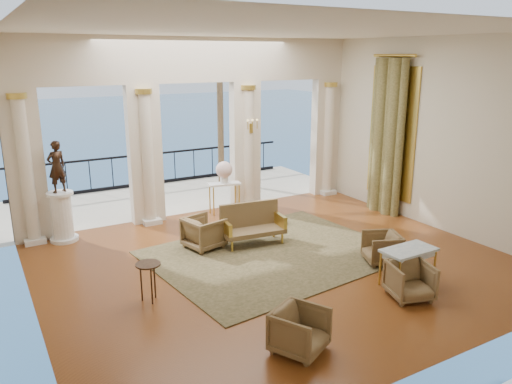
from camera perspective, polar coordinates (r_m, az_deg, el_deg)
floor at (r=10.21m, az=2.37°, el=-8.09°), size 9.00×9.00×0.00m
room_walls at (r=8.53m, az=6.62°, el=7.28°), size 9.00×9.00×9.00m
arcade at (r=12.84m, az=-6.75°, el=8.66°), size 9.00×0.56×4.50m
terrace at (r=15.16m, az=-9.41°, el=-0.56°), size 10.00×3.60×0.10m
balustrade at (r=16.51m, az=-11.46°, el=2.30°), size 9.00×0.06×1.03m
palm_tree at (r=16.11m, az=-4.23°, el=15.45°), size 2.00×2.00×4.50m
sea at (r=68.82m, az=-25.56°, el=5.50°), size 160.00×160.00×0.00m
curtain at (r=13.39m, az=14.70°, el=6.11°), size 0.33×1.40×4.09m
window_frame at (r=13.51m, az=15.29°, el=6.49°), size 0.04×1.60×3.40m
wall_sconce at (r=13.22m, az=-0.53°, el=7.41°), size 0.30×0.11×0.33m
rug at (r=10.62m, az=2.07°, el=-7.07°), size 5.26×4.30×0.02m
armchair_a at (r=7.29m, az=5.03°, el=-15.30°), size 0.91×0.89×0.71m
armchair_b at (r=9.08m, az=17.22°, el=-9.49°), size 0.85×0.82×0.71m
armchair_c at (r=10.40m, az=14.20°, el=-6.08°), size 0.84×0.86×0.69m
armchair_d at (r=10.89m, az=-5.96°, el=-4.46°), size 0.86×0.89×0.77m
settee at (r=11.06m, az=-0.46°, el=-3.67°), size 1.44×0.75×0.92m
game_table at (r=9.50m, az=17.06°, el=-6.63°), size 1.01×0.56×0.69m
pedestal at (r=12.00m, az=-21.27°, el=-2.74°), size 0.62×0.62×1.14m
statue at (r=11.71m, az=-21.82°, el=2.69°), size 0.49×0.41×1.15m
console_table at (r=13.20m, az=-3.63°, el=0.45°), size 0.90×0.50×0.80m
urn at (r=13.09m, az=-3.66°, el=2.43°), size 0.44×0.44×0.58m
side_table at (r=8.68m, az=-12.21°, el=-8.58°), size 0.42×0.42×0.69m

